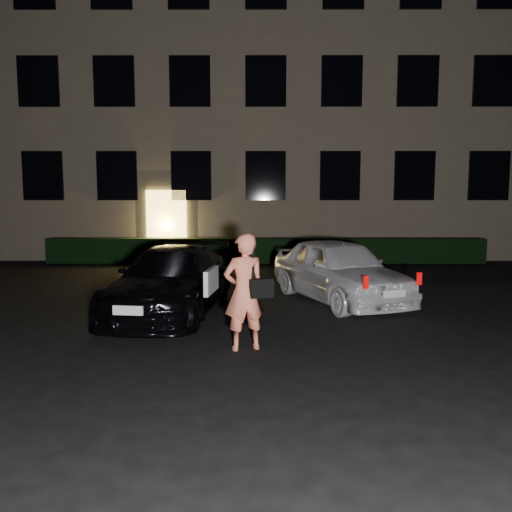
{
  "coord_description": "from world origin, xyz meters",
  "views": [
    {
      "loc": [
        -0.28,
        -6.68,
        2.18
      ],
      "look_at": [
        -0.31,
        2.0,
        1.19
      ],
      "focal_mm": 35.0,
      "sensor_mm": 36.0,
      "label": 1
    }
  ],
  "objects": [
    {
      "name": "ground",
      "position": [
        0.0,
        0.0,
        0.0
      ],
      "size": [
        80.0,
        80.0,
        0.0
      ],
      "primitive_type": "plane",
      "color": "black",
      "rests_on": "ground"
    },
    {
      "name": "building",
      "position": [
        -0.0,
        14.99,
        6.0
      ],
      "size": [
        20.0,
        8.11,
        12.0
      ],
      "color": "#716051",
      "rests_on": "ground"
    },
    {
      "name": "hedge",
      "position": [
        0.0,
        10.5,
        0.42
      ],
      "size": [
        15.0,
        0.7,
        0.85
      ],
      "primitive_type": "cube",
      "color": "black",
      "rests_on": "ground"
    },
    {
      "name": "sedan",
      "position": [
        -1.93,
        2.77,
        0.63
      ],
      "size": [
        2.26,
        4.54,
        1.26
      ],
      "rotation": [
        0.0,
        0.0,
        -0.12
      ],
      "color": "black",
      "rests_on": "ground"
    },
    {
      "name": "hatch",
      "position": [
        1.45,
        3.88,
        0.68
      ],
      "size": [
        2.94,
        4.32,
        1.37
      ],
      "rotation": [
        0.0,
        0.0,
        0.37
      ],
      "color": "white",
      "rests_on": "ground"
    },
    {
      "name": "man",
      "position": [
        -0.46,
        0.41,
        0.85
      ],
      "size": [
        0.79,
        0.6,
        1.7
      ],
      "rotation": [
        0.0,
        0.0,
        3.49
      ],
      "color": "#F87C5D",
      "rests_on": "ground"
    }
  ]
}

